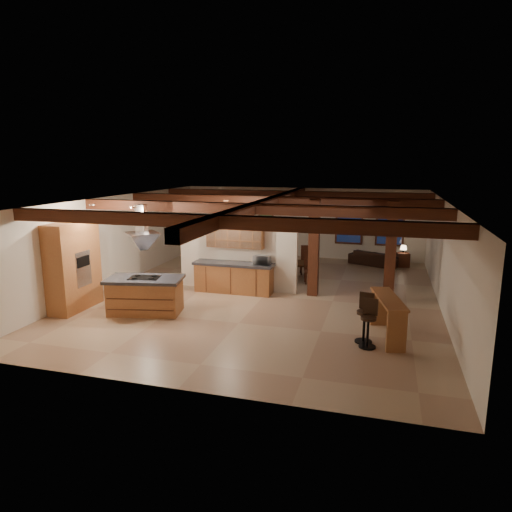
{
  "coord_description": "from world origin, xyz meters",
  "views": [
    {
      "loc": [
        3.39,
        -12.81,
        4.0
      ],
      "look_at": [
        -0.4,
        0.5,
        1.1
      ],
      "focal_mm": 32.0,
      "sensor_mm": 36.0,
      "label": 1
    }
  ],
  "objects_px": {
    "kitchen_island": "(145,295)",
    "sofa": "(374,258)",
    "bar_counter": "(388,311)",
    "dining_table": "(289,270)"
  },
  "relations": [
    {
      "from": "dining_table",
      "to": "bar_counter",
      "type": "bearing_deg",
      "value": -65.1
    },
    {
      "from": "sofa",
      "to": "bar_counter",
      "type": "relative_size",
      "value": 1.0
    },
    {
      "from": "kitchen_island",
      "to": "sofa",
      "type": "distance_m",
      "value": 9.5
    },
    {
      "from": "kitchen_island",
      "to": "sofa",
      "type": "height_order",
      "value": "kitchen_island"
    },
    {
      "from": "dining_table",
      "to": "sofa",
      "type": "height_order",
      "value": "dining_table"
    },
    {
      "from": "kitchen_island",
      "to": "bar_counter",
      "type": "distance_m",
      "value": 6.22
    },
    {
      "from": "sofa",
      "to": "dining_table",
      "type": "bearing_deg",
      "value": 71.17
    },
    {
      "from": "kitchen_island",
      "to": "dining_table",
      "type": "height_order",
      "value": "kitchen_island"
    },
    {
      "from": "kitchen_island",
      "to": "sofa",
      "type": "relative_size",
      "value": 1.14
    },
    {
      "from": "kitchen_island",
      "to": "dining_table",
      "type": "distance_m",
      "value": 5.48
    }
  ]
}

